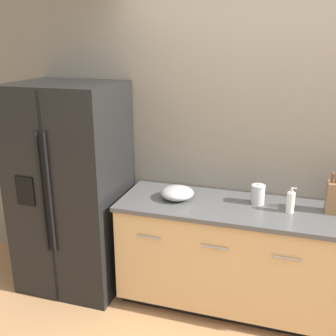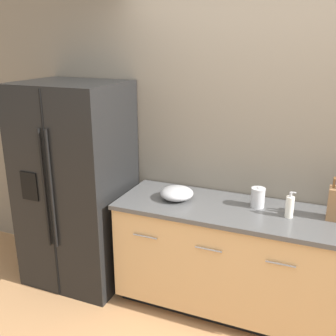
{
  "view_description": "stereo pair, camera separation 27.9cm",
  "coord_description": "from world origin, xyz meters",
  "px_view_note": "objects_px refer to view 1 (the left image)",
  "views": [
    {
      "loc": [
        0.13,
        -1.84,
        2.12
      ],
      "look_at": [
        -0.75,
        0.99,
        1.16
      ],
      "focal_mm": 42.0,
      "sensor_mm": 36.0,
      "label": 1
    },
    {
      "loc": [
        0.4,
        -1.74,
        2.12
      ],
      "look_at": [
        -0.75,
        0.99,
        1.16
      ],
      "focal_mm": 42.0,
      "sensor_mm": 36.0,
      "label": 2
    }
  ],
  "objects_px": {
    "refrigerator": "(72,189)",
    "steel_canister": "(258,194)",
    "soap_dispenser": "(291,202)",
    "mixing_bowl": "(177,193)",
    "knife_block": "(334,197)"
  },
  "relations": [
    {
      "from": "refrigerator",
      "to": "soap_dispenser",
      "type": "distance_m",
      "value": 1.81
    },
    {
      "from": "knife_block",
      "to": "mixing_bowl",
      "type": "xyz_separation_m",
      "value": [
        -1.17,
        -0.09,
        -0.07
      ]
    },
    {
      "from": "steel_canister",
      "to": "mixing_bowl",
      "type": "distance_m",
      "value": 0.63
    },
    {
      "from": "mixing_bowl",
      "to": "soap_dispenser",
      "type": "bearing_deg",
      "value": 0.03
    },
    {
      "from": "soap_dispenser",
      "to": "mixing_bowl",
      "type": "height_order",
      "value": "soap_dispenser"
    },
    {
      "from": "refrigerator",
      "to": "steel_canister",
      "type": "distance_m",
      "value": 1.57
    },
    {
      "from": "soap_dispenser",
      "to": "steel_canister",
      "type": "xyz_separation_m",
      "value": [
        -0.24,
        0.09,
        -0.0
      ]
    },
    {
      "from": "steel_canister",
      "to": "mixing_bowl",
      "type": "xyz_separation_m",
      "value": [
        -0.63,
        -0.09,
        -0.03
      ]
    },
    {
      "from": "refrigerator",
      "to": "soap_dispenser",
      "type": "xyz_separation_m",
      "value": [
        1.8,
        0.04,
        0.09
      ]
    },
    {
      "from": "refrigerator",
      "to": "soap_dispenser",
      "type": "relative_size",
      "value": 9.15
    },
    {
      "from": "steel_canister",
      "to": "knife_block",
      "type": "bearing_deg",
      "value": -0.47
    },
    {
      "from": "refrigerator",
      "to": "steel_canister",
      "type": "xyz_separation_m",
      "value": [
        1.56,
        0.13,
        0.08
      ]
    },
    {
      "from": "knife_block",
      "to": "mixing_bowl",
      "type": "bearing_deg",
      "value": -175.59
    },
    {
      "from": "soap_dispenser",
      "to": "mixing_bowl",
      "type": "relative_size",
      "value": 0.74
    },
    {
      "from": "refrigerator",
      "to": "knife_block",
      "type": "relative_size",
      "value": 5.66
    }
  ]
}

